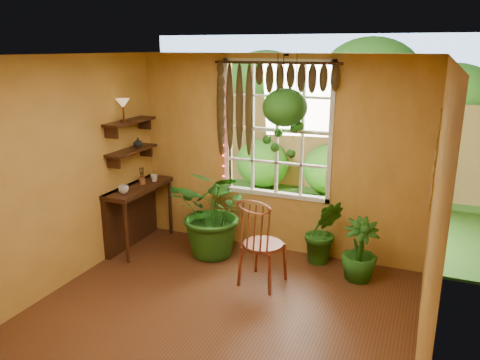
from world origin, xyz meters
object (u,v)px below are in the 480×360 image
(windsor_chair, at_px, (261,256))
(hanging_basket, at_px, (285,114))
(counter_ledge, at_px, (134,208))
(potted_plant_mid, at_px, (323,231))
(potted_plant_left, at_px, (216,212))

(windsor_chair, height_order, hanging_basket, hanging_basket)
(counter_ledge, bearing_deg, potted_plant_mid, 9.73)
(potted_plant_mid, bearing_deg, counter_ledge, -170.27)
(potted_plant_left, bearing_deg, hanging_basket, 20.83)
(potted_plant_mid, relative_size, hanging_basket, 0.68)
(potted_plant_left, distance_m, hanging_basket, 1.60)
(potted_plant_left, height_order, hanging_basket, hanging_basket)
(counter_ledge, distance_m, hanging_basket, 2.55)
(counter_ledge, distance_m, potted_plant_left, 1.25)
(counter_ledge, relative_size, hanging_basket, 0.93)
(hanging_basket, bearing_deg, potted_plant_left, -159.17)
(potted_plant_left, bearing_deg, counter_ledge, -174.78)
(counter_ledge, xyz_separation_m, potted_plant_left, (1.25, 0.11, 0.08))
(potted_plant_left, bearing_deg, potted_plant_mid, 13.63)
(counter_ledge, bearing_deg, hanging_basket, 11.73)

